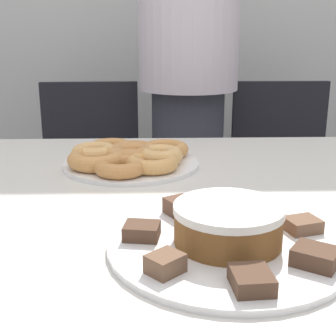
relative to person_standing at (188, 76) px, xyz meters
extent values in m
cube|color=silver|center=(-0.10, -0.98, -0.16)|extent=(1.71, 1.06, 0.03)
cylinder|color=#383842|center=(0.00, 0.00, -0.48)|extent=(0.29, 0.29, 0.85)
cylinder|color=black|center=(-0.39, -0.12, -0.90)|extent=(0.44, 0.44, 0.01)
cylinder|color=#262626|center=(-0.39, -0.12, -0.69)|extent=(0.06, 0.06, 0.40)
cube|color=black|center=(-0.39, -0.12, -0.47)|extent=(0.46, 0.46, 0.04)
cube|color=black|center=(-0.40, 0.08, -0.24)|extent=(0.40, 0.05, 0.42)
cylinder|color=black|center=(0.39, -0.12, -0.90)|extent=(0.44, 0.44, 0.01)
cylinder|color=#262626|center=(0.39, -0.12, -0.69)|extent=(0.06, 0.06, 0.40)
cube|color=black|center=(0.39, -0.12, -0.47)|extent=(0.44, 0.44, 0.04)
cube|color=black|center=(0.39, 0.08, -0.24)|extent=(0.40, 0.03, 0.42)
cylinder|color=white|center=(-0.03, -1.21, -0.14)|extent=(0.36, 0.36, 0.01)
cylinder|color=white|center=(-0.19, -0.75, -0.14)|extent=(0.33, 0.33, 0.01)
cylinder|color=brown|center=(-0.03, -1.21, -0.11)|extent=(0.16, 0.16, 0.05)
cylinder|color=white|center=(-0.03, -1.21, -0.08)|extent=(0.16, 0.16, 0.01)
cube|color=brown|center=(0.10, -1.17, -0.12)|extent=(0.06, 0.06, 0.02)
cube|color=brown|center=(0.02, -1.09, -0.12)|extent=(0.06, 0.06, 0.03)
cube|color=brown|center=(-0.09, -1.10, -0.12)|extent=(0.06, 0.06, 0.03)
cube|color=#513828|center=(-0.16, -1.19, -0.12)|extent=(0.06, 0.05, 0.02)
cube|color=brown|center=(-0.12, -1.30, -0.12)|extent=(0.06, 0.06, 0.03)
cube|color=#513828|center=(-0.02, -1.34, -0.12)|extent=(0.05, 0.06, 0.02)
cube|color=#513828|center=(0.08, -1.28, -0.12)|extent=(0.07, 0.07, 0.02)
torus|color=#C68447|center=(-0.19, -0.75, -0.11)|extent=(0.11, 0.11, 0.04)
torus|color=#E5AD66|center=(-0.12, -0.77, -0.12)|extent=(0.11, 0.11, 0.04)
torus|color=#D18E4C|center=(-0.11, -0.70, -0.12)|extent=(0.12, 0.12, 0.03)
torus|color=#C68447|center=(-0.19, -0.70, -0.12)|extent=(0.12, 0.12, 0.03)
torus|color=#D18E4C|center=(-0.25, -0.68, -0.12)|extent=(0.11, 0.11, 0.03)
torus|color=#E5AD66|center=(-0.28, -0.74, -0.12)|extent=(0.11, 0.11, 0.04)
torus|color=#D18E4C|center=(-0.27, -0.80, -0.12)|extent=(0.13, 0.13, 0.04)
torus|color=#C68447|center=(-0.21, -0.85, -0.12)|extent=(0.12, 0.12, 0.03)
torus|color=tan|center=(-0.14, -0.82, -0.12)|extent=(0.12, 0.12, 0.03)
camera|label=1|loc=(-0.14, -1.85, 0.17)|focal=50.00mm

